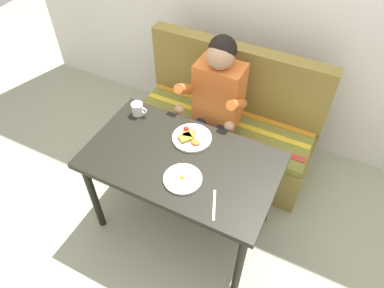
{
  "coord_description": "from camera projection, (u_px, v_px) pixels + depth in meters",
  "views": [
    {
      "loc": [
        0.7,
        -1.25,
        2.39
      ],
      "look_at": [
        0.0,
        0.15,
        0.72
      ],
      "focal_mm": 33.33,
      "sensor_mm": 36.0,
      "label": 1
    }
  ],
  "objects": [
    {
      "name": "ground_plane",
      "position": [
        183.0,
        221.0,
        2.73
      ],
      "size": [
        8.0,
        8.0,
        0.0
      ],
      "primitive_type": "plane",
      "color": "#9FA48B"
    },
    {
      "name": "person",
      "position": [
        215.0,
        101.0,
        2.56
      ],
      "size": [
        0.45,
        0.61,
        1.21
      ],
      "color": "orange",
      "rests_on": "ground"
    },
    {
      "name": "couch",
      "position": [
        225.0,
        128.0,
        2.95
      ],
      "size": [
        1.44,
        0.56,
        1.0
      ],
      "color": "olive",
      "rests_on": "ground"
    },
    {
      "name": "table",
      "position": [
        181.0,
        167.0,
        2.25
      ],
      "size": [
        1.2,
        0.7,
        0.73
      ],
      "color": "black",
      "rests_on": "ground"
    },
    {
      "name": "plate_breakfast",
      "position": [
        191.0,
        137.0,
        2.3
      ],
      "size": [
        0.26,
        0.26,
        0.05
      ],
      "color": "white",
      "rests_on": "table"
    },
    {
      "name": "plate_eggs",
      "position": [
        183.0,
        179.0,
        2.08
      ],
      "size": [
        0.23,
        0.23,
        0.04
      ],
      "color": "white",
      "rests_on": "table"
    },
    {
      "name": "coffee_mug",
      "position": [
        138.0,
        109.0,
        2.44
      ],
      "size": [
        0.12,
        0.08,
        0.09
      ],
      "color": "white",
      "rests_on": "table"
    },
    {
      "name": "knife",
      "position": [
        214.0,
        205.0,
        1.96
      ],
      "size": [
        0.09,
        0.19,
        0.0
      ],
      "primitive_type": "cube",
      "rotation": [
        0.0,
        0.0,
        0.38
      ],
      "color": "silver",
      "rests_on": "table"
    }
  ]
}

